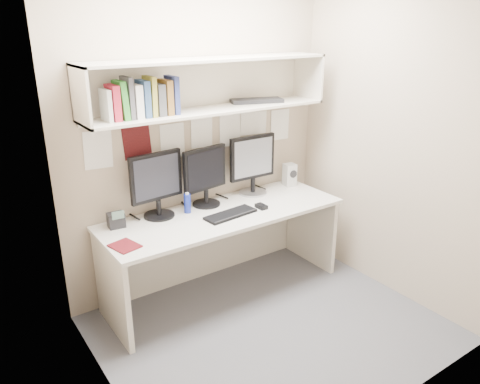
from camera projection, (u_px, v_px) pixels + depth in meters
floor at (271, 328)px, 3.52m from camera, size 2.40×2.00×0.01m
wall_back at (199, 134)px, 3.85m from camera, size 2.40×0.02×2.60m
wall_front at (403, 210)px, 2.30m from camera, size 2.40×0.02×2.60m
wall_left at (96, 200)px, 2.43m from camera, size 0.02×2.00×2.60m
wall_right at (393, 138)px, 3.72m from camera, size 0.02×2.00×2.60m
desk at (224, 252)px, 3.90m from camera, size 2.00×0.70×0.73m
overhead_hutch at (207, 84)px, 3.59m from camera, size 2.00×0.38×0.40m
pinned_papers at (200, 141)px, 3.86m from camera, size 1.92×0.01×0.48m
monitor_left at (157, 183)px, 3.60m from camera, size 0.44×0.24×0.51m
monitor_center at (205, 174)px, 3.83m from camera, size 0.42×0.23×0.49m
monitor_right at (252, 163)px, 4.09m from camera, size 0.45×0.25×0.52m
keyboard at (231, 214)px, 3.70m from camera, size 0.45×0.20×0.02m
mouse at (261, 206)px, 3.84m from camera, size 0.06×0.10×0.03m
speaker at (290, 175)px, 4.35m from camera, size 0.12×0.12×0.21m
blue_bottle at (187, 203)px, 3.73m from camera, size 0.05×0.05×0.17m
maroon_notebook at (125, 246)px, 3.19m from camera, size 0.20×0.23×0.01m
desk_phone at (116, 220)px, 3.47m from camera, size 0.13×0.12×0.14m
book_stack at (141, 99)px, 3.26m from camera, size 0.53×0.18×0.29m
hutch_tray at (257, 101)px, 3.89m from camera, size 0.46×0.30×0.03m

